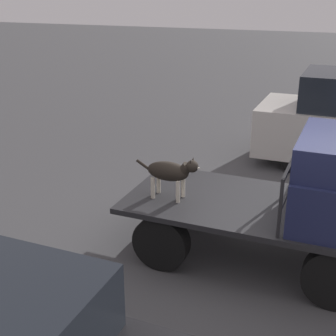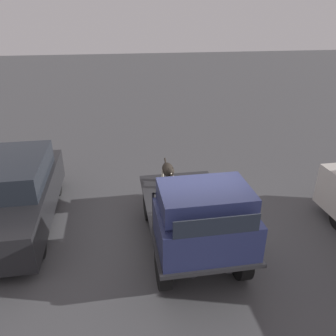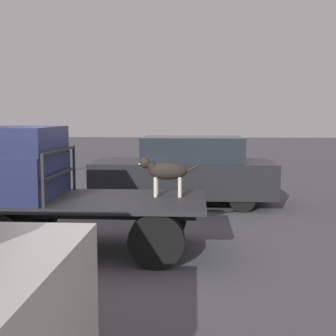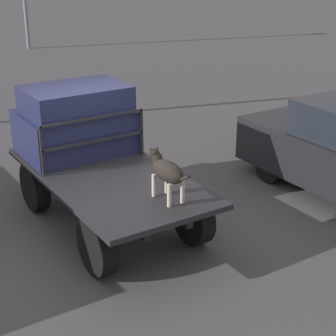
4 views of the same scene
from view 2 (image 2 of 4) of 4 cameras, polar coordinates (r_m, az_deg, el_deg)
The scene contains 6 objects.
ground_plane at distance 7.74m, azimuth 3.63°, elevation -12.84°, with size 80.00×80.00×0.00m, color #474749.
flatbed_truck at distance 7.38m, azimuth 3.76°, elevation -9.08°, with size 3.76×1.87×0.87m.
truck_cab at distance 6.02m, azimuth 6.42°, elevation -8.85°, with size 1.32×1.75×1.14m.
truck_headboard at distance 6.60m, azimuth 4.80°, elevation -5.63°, with size 0.04×1.75×0.78m.
dog at distance 8.03m, azimuth 0.06°, elevation -0.49°, with size 1.00×0.28×0.67m.
parked_sedan at distance 8.76m, azimuth -25.44°, elevation -4.08°, with size 4.37×1.82×1.67m.
Camera 2 is at (5.91, -1.48, 4.77)m, focal length 35.00 mm.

